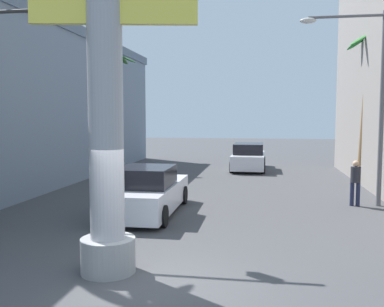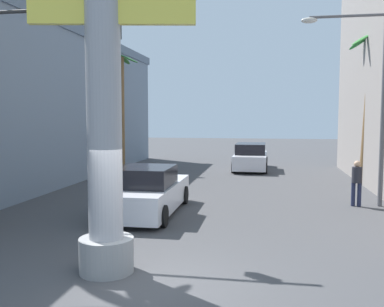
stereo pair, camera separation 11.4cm
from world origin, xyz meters
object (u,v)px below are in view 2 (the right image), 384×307
Objects in this scene: car_far at (251,157)px; street_lamp at (369,87)px; car_lead at (147,192)px; traffic_light_mast at (19,75)px; pedestrian_mid_right at (357,180)px; palm_tree_far_left at (121,103)px; neon_sign_pole at (103,10)px; palm_tree_mid_right at (369,98)px.

street_lamp is at bearing -65.67° from car_far.
car_far is at bearing 76.89° from car_lead.
street_lamp reaches higher than traffic_light_mast.
pedestrian_mid_right is at bearing -67.66° from car_far.
car_lead is 12.83m from palm_tree_far_left.
car_far is at bearing 114.33° from street_lamp.
street_lamp is 1.11× the size of traffic_light_mast.
neon_sign_pole is at bearing -97.24° from car_far.
car_lead is 0.69× the size of palm_tree_mid_right.
palm_tree_far_left is at bearing 143.69° from street_lamp.
street_lamp is 15.02m from palm_tree_far_left.
traffic_light_mast is 3.76× the size of pedestrian_mid_right.
neon_sign_pole is 1.74× the size of traffic_light_mast.
neon_sign_pole is 4.52m from traffic_light_mast.
palm_tree_mid_right is at bearing 41.49° from car_lead.
palm_tree_far_left is (-12.10, 8.89, -0.22)m from street_lamp.
neon_sign_pole reaches higher than palm_tree_far_left.
neon_sign_pole is 1.53× the size of palm_tree_far_left.
palm_tree_far_left is (-4.87, 11.42, 3.23)m from car_lead.
pedestrian_mid_right is (-1.43, -4.99, -3.03)m from palm_tree_mid_right.
street_lamp is 4.19× the size of pedestrian_mid_right.
car_far is 8.00m from palm_tree_mid_right.
car_lead is at bearing 40.66° from traffic_light_mast.
neon_sign_pole is 1.51× the size of palm_tree_mid_right.
traffic_light_mast is 16.13m from car_far.
palm_tree_far_left is (-2.02, 13.87, -0.32)m from traffic_light_mast.
palm_tree_far_left is at bearing 113.11° from car_lead.
street_lamp is at bearing 19.25° from car_lead.
car_far is at bearing 138.41° from palm_tree_mid_right.
palm_tree_mid_right is (8.32, 7.36, 3.27)m from car_lead.
palm_tree_mid_right is at bearing -41.59° from car_far.
pedestrian_mid_right is at bearing -105.96° from palm_tree_mid_right.
car_lead is (-0.64, 5.18, -4.48)m from neon_sign_pole.
street_lamp is 1.41× the size of car_lead.
car_lead is at bearing 97.01° from neon_sign_pole.
pedestrian_mid_right reaches higher than car_lead.
pedestrian_mid_right is (6.26, 7.54, -4.25)m from neon_sign_pole.
palm_tree_far_left is at bearing -174.07° from car_far.
neon_sign_pole is 1.56× the size of street_lamp.
neon_sign_pole is 14.76m from palm_tree_mid_right.
palm_tree_far_left is 4.26× the size of pedestrian_mid_right.
palm_tree_mid_right is 4.31× the size of pedestrian_mid_right.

